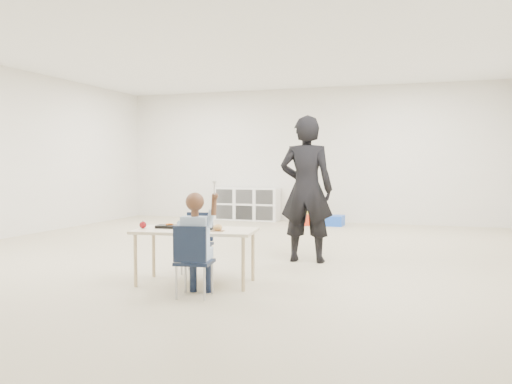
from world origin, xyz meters
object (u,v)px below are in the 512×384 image
(cubby_shelf, at_px, (247,204))
(adult, at_px, (306,189))
(child, at_px, (194,240))
(table, at_px, (196,256))
(chair_near, at_px, (195,261))

(cubby_shelf, relative_size, adult, 0.78)
(child, bearing_deg, cubby_shelf, 97.50)
(table, distance_m, child, 0.60)
(table, xyz_separation_m, adult, (0.78, 1.56, 0.62))
(chair_near, relative_size, cubby_shelf, 0.48)
(table, distance_m, cubby_shelf, 6.19)
(adult, bearing_deg, cubby_shelf, -65.01)
(chair_near, xyz_separation_m, cubby_shelf, (-1.78, 6.49, 0.02))
(chair_near, height_order, child, child)
(chair_near, height_order, cubby_shelf, cubby_shelf)
(table, xyz_separation_m, cubby_shelf, (-1.56, 5.99, 0.07))
(chair_near, relative_size, child, 0.63)
(table, distance_m, chair_near, 0.55)
(child, bearing_deg, adult, 66.97)
(child, bearing_deg, chair_near, 0.00)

